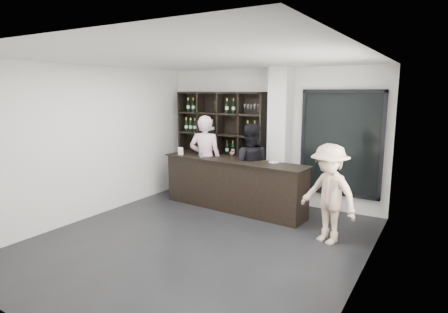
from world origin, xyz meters
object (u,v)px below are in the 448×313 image
Objects in this scene: wine_shelf at (221,144)px; taster_black at (249,167)px; taster_pink at (205,160)px; tasting_counter at (233,184)px; customer at (329,194)px.

taster_black is at bearing -28.85° from wine_shelf.
taster_black is (1.00, 0.14, -0.07)m from taster_pink.
tasting_counter is 0.87m from taster_pink.
wine_shelf is 0.76× the size of tasting_counter.
taster_pink is at bearing -171.77° from customer.
wine_shelf reaches higher than taster_black.
taster_pink reaches higher than customer.
customer is (2.90, -0.80, -0.15)m from taster_pink.
taster_black is (1.05, -0.58, -0.31)m from wine_shelf.
tasting_counter is 2.28m from customer.
customer is (2.15, -0.70, 0.28)m from tasting_counter.
taster_black is at bearing 171.16° from taster_pink.
taster_pink is (0.05, -0.72, -0.24)m from wine_shelf.
wine_shelf is 0.76m from taster_pink.
wine_shelf reaches higher than customer.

